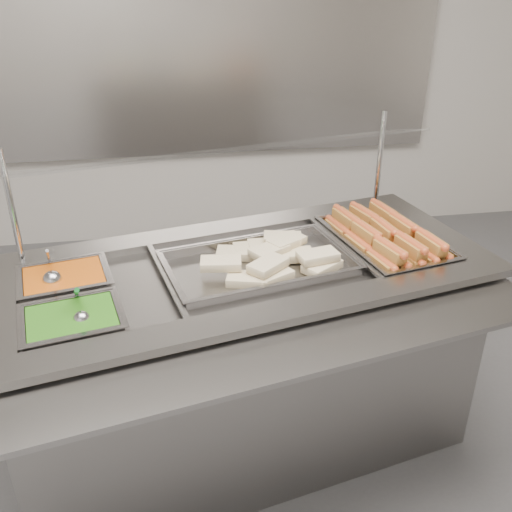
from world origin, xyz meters
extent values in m
cube|color=#9F9A95|center=(0.00, 2.45, 1.20)|extent=(3.00, 0.04, 1.20)
cube|color=gray|center=(-0.02, 0.47, 0.39)|extent=(1.72, 1.00, 0.78)
cube|color=gray|center=(0.04, 0.16, 0.80)|extent=(1.68, 0.47, 0.03)
cube|color=gray|center=(-0.09, 0.78, 0.80)|extent=(1.68, 0.47, 0.03)
cube|color=gray|center=(0.75, 0.64, 0.80)|extent=(0.22, 0.53, 0.03)
cube|color=black|center=(-0.02, 0.47, 0.69)|extent=(1.53, 0.80, 0.02)
cube|color=gray|center=(0.35, 0.55, 0.80)|extent=(0.12, 0.50, 0.01)
cube|color=gray|center=(-0.29, 0.42, 0.80)|extent=(0.12, 0.50, 0.01)
cube|color=gray|center=(0.07, 0.02, 0.76)|extent=(1.63, 0.56, 0.02)
cylinder|color=gray|center=(-0.65, -0.02, 0.74)|extent=(0.07, 0.23, 0.02)
cylinder|color=gray|center=(0.75, 0.28, 0.74)|extent=(0.07, 0.23, 0.02)
cylinder|color=silver|center=(-0.77, 0.61, 1.01)|extent=(0.02, 0.02, 0.40)
cylinder|color=silver|center=(0.60, 0.90, 1.01)|extent=(0.02, 0.02, 0.40)
cube|color=silver|center=(-0.06, 0.65, 1.15)|extent=(1.50, 0.57, 0.08)
cube|color=#BE430A|center=(-0.62, 0.48, 0.77)|extent=(0.29, 0.25, 0.08)
cube|color=#1B5F0F|center=(-0.56, 0.22, 0.77)|extent=(0.29, 0.25, 0.08)
cube|color=brown|center=(0.45, 0.41, 0.79)|extent=(0.08, 0.14, 0.05)
cylinder|color=#B34120|center=(0.45, 0.41, 0.81)|extent=(0.06, 0.15, 0.03)
cube|color=brown|center=(0.42, 0.57, 0.79)|extent=(0.08, 0.14, 0.05)
cylinder|color=#B34120|center=(0.42, 0.57, 0.81)|extent=(0.06, 0.15, 0.03)
cube|color=brown|center=(0.38, 0.72, 0.79)|extent=(0.07, 0.14, 0.05)
cylinder|color=#B34120|center=(0.38, 0.72, 0.81)|extent=(0.06, 0.15, 0.03)
cube|color=brown|center=(0.50, 0.42, 0.79)|extent=(0.07, 0.14, 0.05)
cylinder|color=#B34120|center=(0.50, 0.42, 0.81)|extent=(0.06, 0.15, 0.03)
cube|color=brown|center=(0.47, 0.58, 0.79)|extent=(0.08, 0.14, 0.05)
cylinder|color=#B34120|center=(0.47, 0.58, 0.81)|extent=(0.06, 0.15, 0.03)
cube|color=brown|center=(0.44, 0.73, 0.79)|extent=(0.07, 0.14, 0.05)
cylinder|color=#B34120|center=(0.44, 0.73, 0.81)|extent=(0.06, 0.15, 0.03)
cube|color=brown|center=(0.56, 0.44, 0.79)|extent=(0.07, 0.14, 0.05)
cylinder|color=#B34120|center=(0.56, 0.44, 0.81)|extent=(0.06, 0.15, 0.03)
cube|color=brown|center=(0.53, 0.59, 0.79)|extent=(0.07, 0.14, 0.05)
cylinder|color=#B34120|center=(0.53, 0.59, 0.81)|extent=(0.06, 0.15, 0.03)
cube|color=brown|center=(0.49, 0.74, 0.79)|extent=(0.08, 0.14, 0.05)
cylinder|color=#B34120|center=(0.49, 0.74, 0.81)|extent=(0.06, 0.15, 0.03)
cube|color=brown|center=(0.61, 0.45, 0.79)|extent=(0.07, 0.14, 0.05)
cylinder|color=#B34120|center=(0.61, 0.45, 0.81)|extent=(0.06, 0.15, 0.03)
cube|color=brown|center=(0.58, 0.60, 0.79)|extent=(0.08, 0.14, 0.05)
cylinder|color=#B34120|center=(0.58, 0.60, 0.81)|extent=(0.06, 0.15, 0.03)
cube|color=brown|center=(0.55, 0.76, 0.79)|extent=(0.08, 0.14, 0.05)
cylinder|color=#B34120|center=(0.55, 0.76, 0.81)|extent=(0.06, 0.15, 0.03)
cube|color=brown|center=(0.67, 0.46, 0.79)|extent=(0.07, 0.14, 0.05)
cylinder|color=#B34120|center=(0.67, 0.46, 0.81)|extent=(0.06, 0.15, 0.03)
cube|color=brown|center=(0.64, 0.61, 0.79)|extent=(0.07, 0.14, 0.05)
cylinder|color=#B34120|center=(0.64, 0.61, 0.81)|extent=(0.06, 0.15, 0.03)
cube|color=brown|center=(0.47, 0.42, 0.84)|extent=(0.08, 0.14, 0.05)
cylinder|color=#B34120|center=(0.47, 0.42, 0.86)|extent=(0.07, 0.15, 0.03)
cube|color=brown|center=(0.45, 0.58, 0.84)|extent=(0.08, 0.14, 0.05)
cylinder|color=#B34120|center=(0.45, 0.58, 0.86)|extent=(0.06, 0.15, 0.03)
cube|color=brown|center=(0.41, 0.71, 0.84)|extent=(0.08, 0.14, 0.05)
cylinder|color=#B34120|center=(0.41, 0.71, 0.86)|extent=(0.06, 0.15, 0.03)
cube|color=brown|center=(0.56, 0.44, 0.84)|extent=(0.08, 0.14, 0.05)
cylinder|color=#B34120|center=(0.56, 0.44, 0.86)|extent=(0.06, 0.15, 0.03)
cube|color=brown|center=(0.52, 0.59, 0.84)|extent=(0.07, 0.14, 0.05)
cylinder|color=#B34120|center=(0.52, 0.59, 0.86)|extent=(0.05, 0.15, 0.03)
cube|color=brown|center=(0.49, 0.73, 0.84)|extent=(0.08, 0.14, 0.05)
cylinder|color=#B34120|center=(0.49, 0.73, 0.86)|extent=(0.07, 0.15, 0.03)
cube|color=brown|center=(0.64, 0.45, 0.84)|extent=(0.07, 0.14, 0.05)
cylinder|color=#B34120|center=(0.64, 0.45, 0.86)|extent=(0.06, 0.15, 0.03)
cube|color=brown|center=(0.60, 0.61, 0.84)|extent=(0.07, 0.14, 0.05)
cylinder|color=#B34120|center=(0.60, 0.61, 0.86)|extent=(0.06, 0.15, 0.03)
cube|color=brown|center=(0.58, 0.75, 0.84)|extent=(0.07, 0.14, 0.05)
cylinder|color=#B34120|center=(0.58, 0.75, 0.86)|extent=(0.06, 0.15, 0.03)
cube|color=#CAB187|center=(0.03, 0.60, 0.80)|extent=(0.14, 0.08, 0.03)
cube|color=#CAB187|center=(-0.04, 0.57, 0.80)|extent=(0.15, 0.10, 0.03)
cube|color=#CAB187|center=(0.06, 0.38, 0.80)|extent=(0.15, 0.13, 0.03)
cube|color=#CAB187|center=(0.13, 0.60, 0.80)|extent=(0.15, 0.14, 0.03)
cube|color=#CAB187|center=(0.08, 0.61, 0.80)|extent=(0.14, 0.08, 0.03)
cube|color=#CAB187|center=(0.16, 0.51, 0.80)|extent=(0.14, 0.08, 0.03)
cube|color=#CAB187|center=(-0.03, 0.38, 0.80)|extent=(0.15, 0.11, 0.03)
cube|color=#CAB187|center=(0.24, 0.42, 0.80)|extent=(0.15, 0.14, 0.03)
cube|color=#CAB187|center=(0.14, 0.60, 0.83)|extent=(0.15, 0.10, 0.03)
cube|color=#CAB187|center=(-0.10, 0.44, 0.83)|extent=(0.14, 0.09, 0.03)
cube|color=#CAB187|center=(0.23, 0.44, 0.83)|extent=(0.15, 0.10, 0.03)
cube|color=#CAB187|center=(0.15, 0.57, 0.83)|extent=(0.15, 0.14, 0.03)
cube|color=#CAB187|center=(0.07, 0.52, 0.83)|extent=(0.15, 0.13, 0.03)
cube|color=#CAB187|center=(0.05, 0.40, 0.83)|extent=(0.15, 0.15, 0.03)
sphere|color=#B6B5BB|center=(-0.65, 0.45, 0.81)|extent=(0.06, 0.06, 0.06)
cylinder|color=#B6B5BB|center=(-0.66, 0.52, 0.86)|extent=(0.04, 0.13, 0.11)
sphere|color=#B6B5BB|center=(-0.53, 0.21, 0.81)|extent=(0.05, 0.05, 0.05)
cylinder|color=#167C29|center=(-0.55, 0.28, 0.86)|extent=(0.04, 0.13, 0.09)
camera|label=1|loc=(-0.26, -1.23, 1.72)|focal=40.00mm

